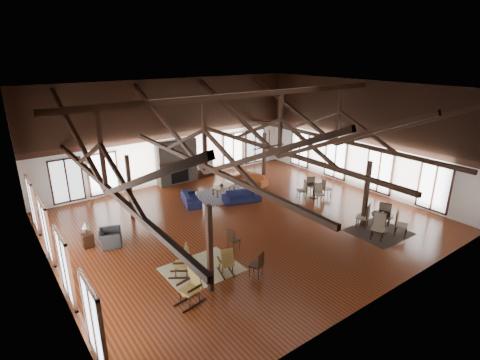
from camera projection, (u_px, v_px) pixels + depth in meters
floor at (245, 222)px, 17.25m from camera, size 16.00×16.00×0.00m
ceiling at (245, 89)px, 15.27m from camera, size 16.00×14.00×0.02m
wall_back at (173, 132)px, 21.60m from camera, size 16.00×0.02×6.00m
wall_front at (388, 213)px, 10.92m from camera, size 16.00×0.02×6.00m
wall_left at (42, 201)px, 11.82m from camera, size 0.02×14.00×6.00m
wall_right at (361, 136)px, 20.70m from camera, size 0.02×14.00×6.00m
roof_truss at (245, 136)px, 15.92m from camera, size 15.60×14.07×3.14m
post_grid at (245, 191)px, 16.75m from camera, size 8.16×7.16×3.05m
fireplace at (177, 162)px, 21.92m from camera, size 2.50×0.69×2.60m
ceiling_fan at (269, 146)px, 15.53m from camera, size 1.60×1.60×0.75m
sofa_navy_front at (241, 196)px, 19.45m from camera, size 2.09×1.34×0.57m
sofa_navy_left at (191, 198)px, 19.25m from camera, size 2.04×1.27×0.56m
sofa_orange at (251, 179)px, 22.04m from camera, size 2.15×1.32×0.59m
coffee_table at (224, 187)px, 20.36m from camera, size 1.44×1.05×0.50m
vase at (222, 185)px, 20.24m from camera, size 0.20×0.20×0.20m
armchair at (110, 238)px, 15.14m from camera, size 1.20×1.13×0.63m
side_table_lamp at (87, 237)px, 14.97m from camera, size 0.42×0.42×1.07m
rocking_chair_a at (185, 262)px, 13.00m from camera, size 1.02×0.91×1.17m
rocking_chair_b at (227, 262)px, 13.09m from camera, size 0.61×0.88×1.04m
rocking_chair_c at (192, 286)px, 11.64m from camera, size 1.02×0.68×1.21m
side_chair_a at (232, 238)px, 14.62m from camera, size 0.47×0.47×0.96m
side_chair_b at (259, 263)px, 12.91m from camera, size 0.55×0.55×0.98m
cafe_table_near at (382, 220)px, 16.17m from camera, size 2.15×2.15×1.12m
cafe_table_far at (314, 189)px, 19.97m from camera, size 1.88×1.88×0.98m
cup_near at (383, 213)px, 16.13m from camera, size 0.13×0.13×0.09m
cup_far at (315, 184)px, 19.90m from camera, size 0.13×0.13×0.09m
tv_console at (206, 172)px, 23.41m from camera, size 1.13×0.42×0.56m
television at (206, 163)px, 23.25m from camera, size 0.90×0.23×0.51m
rug_tan at (202, 269)px, 13.54m from camera, size 2.66×2.11×0.01m
rug_navy at (226, 195)px, 20.45m from camera, size 3.38×2.72×0.01m
rug_dark at (379, 232)px, 16.29m from camera, size 2.35×2.14×0.01m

